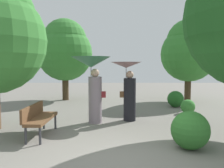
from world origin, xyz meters
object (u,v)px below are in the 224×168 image
(park_bench, at_px, (38,117))
(tree_near_left, at_px, (64,49))
(person_right, at_px, (127,83))
(person_left, at_px, (92,75))
(tree_near_right, at_px, (188,50))

(park_bench, distance_m, tree_near_left, 6.72)
(person_right, xyz_separation_m, park_bench, (-2.46, -1.70, -0.75))
(person_right, relative_size, park_bench, 1.30)
(park_bench, bearing_deg, person_right, -54.14)
(person_left, height_order, park_bench, person_left)
(person_left, relative_size, tree_near_left, 0.50)
(tree_near_left, bearing_deg, person_left, -69.23)
(person_right, height_order, tree_near_right, tree_near_right)
(tree_near_left, height_order, tree_near_right, tree_near_left)
(person_right, xyz_separation_m, tree_near_right, (3.36, 4.14, 1.37))
(person_right, distance_m, tree_near_left, 5.71)
(person_left, distance_m, tree_near_left, 5.40)
(tree_near_left, bearing_deg, tree_near_right, -4.36)
(park_bench, xyz_separation_m, tree_near_left, (-0.57, 6.33, 2.18))
(person_left, distance_m, park_bench, 2.17)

